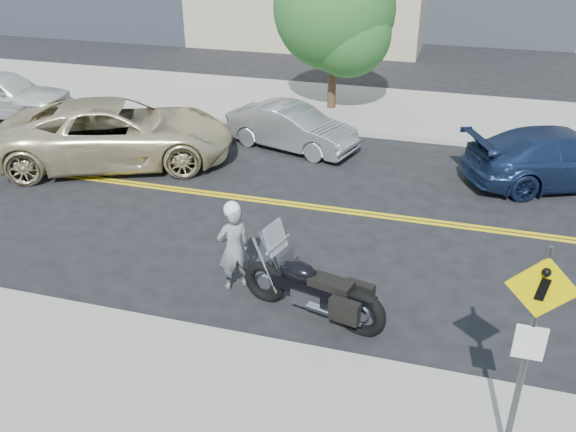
# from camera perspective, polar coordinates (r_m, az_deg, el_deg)

# --- Properties ---
(ground_plane) EXTENTS (120.00, 120.00, 0.00)m
(ground_plane) POSITION_cam_1_polar(r_m,az_deg,el_deg) (14.24, 1.92, 0.90)
(ground_plane) COLOR black
(ground_plane) RESTS_ON ground
(sidewalk_far) EXTENTS (60.00, 5.00, 0.15)m
(sidewalk_far) POSITION_cam_1_polar(r_m,az_deg,el_deg) (21.06, 7.09, 9.91)
(sidewalk_far) COLOR #9E9B91
(sidewalk_far) RESTS_ON ground_plane
(pedestrian_sign) EXTENTS (0.78, 0.08, 3.00)m
(pedestrian_sign) POSITION_cam_1_polar(r_m,az_deg,el_deg) (7.57, 21.74, -10.52)
(pedestrian_sign) COLOR #4C4C51
(pedestrian_sign) RESTS_ON sidewalk_near
(motorcyclist) EXTENTS (0.72, 0.69, 1.75)m
(motorcyclist) POSITION_cam_1_polar(r_m,az_deg,el_deg) (10.95, -5.11, -2.78)
(motorcyclist) COLOR silver
(motorcyclist) RESTS_ON ground
(motorcycle) EXTENTS (2.70, 1.39, 1.57)m
(motorcycle) POSITION_cam_1_polar(r_m,az_deg,el_deg) (10.22, 2.36, -5.69)
(motorcycle) COLOR black
(motorcycle) RESTS_ON ground
(suv) EXTENTS (6.71, 4.94, 1.70)m
(suv) POSITION_cam_1_polar(r_m,az_deg,el_deg) (16.99, -15.69, 7.50)
(suv) COLOR beige
(suv) RESTS_ON ground
(parked_car_white) EXTENTS (4.65, 2.38, 1.51)m
(parked_car_white) POSITION_cam_1_polar(r_m,az_deg,el_deg) (22.25, -25.27, 10.31)
(parked_car_white) COLOR white
(parked_car_white) RESTS_ON ground
(parked_car_silver) EXTENTS (4.00, 2.33, 1.25)m
(parked_car_silver) POSITION_cam_1_polar(r_m,az_deg,el_deg) (17.46, 0.34, 8.29)
(parked_car_silver) COLOR gray
(parked_car_silver) RESTS_ON ground
(parked_car_blue) EXTENTS (5.21, 3.77, 1.40)m
(parked_car_blue) POSITION_cam_1_polar(r_m,az_deg,el_deg) (16.59, 24.31, 5.00)
(parked_car_blue) COLOR navy
(parked_car_blue) RESTS_ON ground
(tree_far_a) EXTENTS (3.85, 3.85, 5.27)m
(tree_far_a) POSITION_cam_1_polar(r_m,az_deg,el_deg) (20.18, 4.37, 18.79)
(tree_far_a) COLOR #382619
(tree_far_a) RESTS_ON ground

